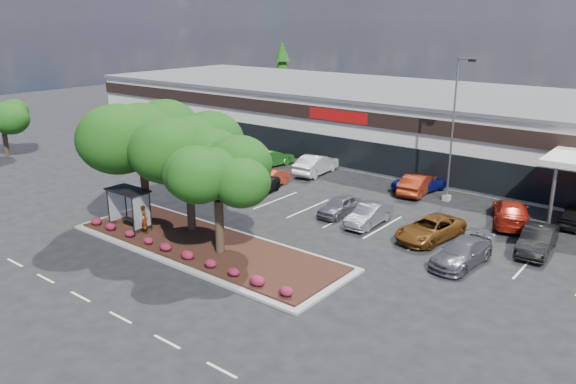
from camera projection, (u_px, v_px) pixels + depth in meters
The scene contains 27 objects.
ground at pixel (177, 281), 28.81m from camera, with size 160.00×160.00×0.00m, color black.
retail_store at pixel (449, 126), 53.26m from camera, with size 80.40×25.20×6.25m.
landscape_island at pixel (206, 246), 32.95m from camera, with size 18.00×6.00×0.26m.
lane_markings at pixel (297, 225), 36.70m from camera, with size 33.12×20.06×0.01m.
shrub_row at pixel (178, 251), 31.26m from camera, with size 17.00×0.80×0.50m, color maroon, non-canonical shape.
bus_shelter at pixel (130, 197), 34.77m from camera, with size 2.75×1.55×2.59m.
island_tree_west at pixel (143, 162), 35.66m from camera, with size 7.20×7.20×7.89m, color #173A0D, non-canonical shape.
island_tree_mid at pixel (189, 173), 34.20m from camera, with size 6.60×6.60×7.32m, color #173A0D, non-canonical shape.
island_tree_east at pixel (218, 197), 30.83m from camera, with size 5.80×5.80×6.50m, color #173A0D, non-canonical shape.
tree_west_far at pixel (3, 128), 54.07m from camera, with size 4.80×4.80×5.61m, color #173A0D, non-canonical shape.
conifer_north_west at pixel (282, 76), 79.55m from camera, with size 4.40×4.40×10.00m, color #173A0D.
person_waiting at pixel (144, 219), 34.34m from camera, with size 0.65×0.43×1.79m, color #594C47.
light_pole at pixel (453, 139), 40.13m from camera, with size 1.43×0.50×10.41m.
car_0 at pixel (217, 175), 45.64m from camera, with size 1.66×4.11×1.40m, color navy.
car_1 at pixel (253, 186), 42.61m from camera, with size 2.37×5.13×1.43m, color black.
car_2 at pixel (269, 179), 44.59m from camera, with size 1.43×4.10×1.35m, color #9E2F1A.
car_3 at pixel (340, 206), 38.34m from camera, with size 1.56×3.88×1.32m, color #5A5962.
car_4 at pixel (369, 215), 36.49m from camera, with size 1.46×4.19×1.38m, color #53555B.
car_5 at pixel (430, 229), 34.05m from camera, with size 2.31×5.00×1.39m, color brown.
car_6 at pixel (537, 240), 32.22m from camera, with size 1.61×4.62×1.52m, color black.
car_7 at pixel (462, 253), 30.61m from camera, with size 1.93×4.74×1.38m, color #505056.
car_10 at pixel (270, 158), 50.91m from camera, with size 1.63×4.67×1.54m, color #1F571B.
car_11 at pixel (316, 164), 48.39m from camera, with size 1.81×5.18×1.71m, color #BABABA.
car_12 at pixel (421, 183), 43.64m from camera, with size 2.23×4.84×1.35m, color navy.
car_13 at pixel (418, 184), 43.00m from camera, with size 1.66×4.76×1.57m, color maroon.
car_14 at pixel (511, 212), 36.64m from camera, with size 2.19×5.40×1.57m, color #9E1D0F.
car_15 at pixel (575, 215), 36.35m from camera, with size 1.63×4.06×1.38m, color black.
Camera 1 is at (20.68, -16.98, 12.95)m, focal length 35.00 mm.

